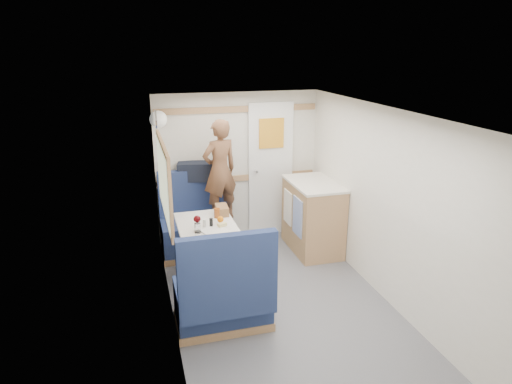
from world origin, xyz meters
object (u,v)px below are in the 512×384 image
object	(u,v)px
bread_loaf	(222,210)
dome_light	(158,119)
dinette_table	(207,238)
pepper_grinder	(211,223)
person	(220,171)
bench_far	(196,231)
orange_fruit	(220,219)
beer_glass	(217,213)
galley_counter	(313,216)
salt_grinder	(204,223)
duffel_bag	(197,171)
wine_glass	(197,220)
tumbler_left	(198,228)
bench_near	(224,300)
cheese_block	(222,225)
tray	(217,232)

from	to	relation	value
bread_loaf	dome_light	bearing A→B (deg)	136.98
dinette_table	pepper_grinder	size ratio (longest dim) A/B	9.07
person	pepper_grinder	xyz separation A→B (m)	(-0.28, -0.90, -0.32)
bench_far	orange_fruit	distance (m)	1.01
beer_glass	person	bearing A→B (deg)	75.40
galley_counter	salt_grinder	xyz separation A→B (m)	(-1.50, -0.60, 0.30)
duffel_bag	salt_grinder	size ratio (longest dim) A/B	5.86
wine_glass	salt_grinder	world-z (taller)	wine_glass
pepper_grinder	tumbler_left	bearing A→B (deg)	-145.03
bench_far	duffel_bag	distance (m)	0.77
bench_near	tumbler_left	distance (m)	0.83
duffel_bag	tumbler_left	size ratio (longest dim) A/B	4.64
dome_light	duffel_bag	xyz separation A→B (m)	(0.47, 0.27, -0.73)
dinette_table	beer_glass	xyz separation A→B (m)	(0.15, 0.18, 0.21)
beer_glass	orange_fruit	bearing A→B (deg)	-90.73
pepper_grinder	bench_far	bearing A→B (deg)	92.06
bread_loaf	orange_fruit	bearing A→B (deg)	-104.75
person	cheese_block	world-z (taller)	person
dome_light	pepper_grinder	world-z (taller)	dome_light
salt_grinder	person	bearing A→B (deg)	68.16
bench_near	salt_grinder	xyz separation A→B (m)	(-0.03, 0.82, 0.46)
galley_counter	orange_fruit	bearing A→B (deg)	-156.69
galley_counter	wine_glass	world-z (taller)	galley_counter
duffel_bag	beer_glass	distance (m)	0.97
person	bench_near	bearing A→B (deg)	60.45
orange_fruit	salt_grinder	xyz separation A→B (m)	(-0.18, -0.03, -0.01)
orange_fruit	salt_grinder	distance (m)	0.18
dome_light	orange_fruit	distance (m)	1.41
bench_far	person	world-z (taller)	person
bench_far	cheese_block	world-z (taller)	bench_far
bench_far	galley_counter	world-z (taller)	bench_far
bench_far	cheese_block	xyz separation A→B (m)	(0.14, -0.99, 0.45)
bench_far	tray	distance (m)	1.21
dome_light	bread_loaf	distance (m)	1.29
galley_counter	wine_glass	xyz separation A→B (m)	(-1.59, -0.69, 0.38)
dinette_table	dome_light	size ratio (longest dim) A/B	4.60
wine_glass	beer_glass	world-z (taller)	wine_glass
salt_grinder	dinette_table	bearing A→B (deg)	56.65
tray	tumbler_left	distance (m)	0.21
bench_near	tumbler_left	size ratio (longest dim) A/B	9.92
galley_counter	orange_fruit	world-z (taller)	galley_counter
tray	tumbler_left	xyz separation A→B (m)	(-0.19, 0.06, 0.04)
duffel_bag	beer_glass	bearing A→B (deg)	-72.92
bench_far	pepper_grinder	world-z (taller)	bench_far
tray	orange_fruit	distance (m)	0.26
person	beer_glass	world-z (taller)	person
tumbler_left	bread_loaf	distance (m)	0.59
duffel_bag	dinette_table	bearing A→B (deg)	-81.31
wine_glass	pepper_grinder	bearing A→B (deg)	18.68
beer_glass	pepper_grinder	bearing A→B (deg)	-113.22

